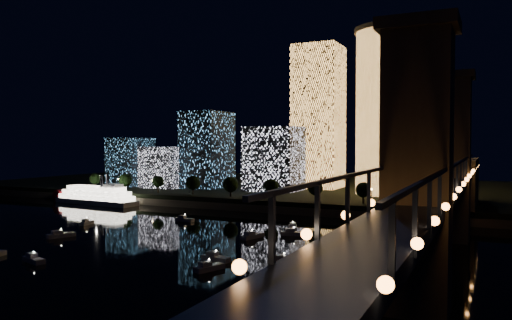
% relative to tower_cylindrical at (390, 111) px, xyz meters
% --- Properties ---
extents(ground, '(520.00, 520.00, 0.00)m').
position_rel_tower_cylindrical_xyz_m(ground, '(-32.27, -131.03, -44.10)').
color(ground, black).
rests_on(ground, ground).
extents(far_bank, '(420.00, 160.00, 5.00)m').
position_rel_tower_cylindrical_xyz_m(far_bank, '(-32.27, 28.97, -41.60)').
color(far_bank, black).
rests_on(far_bank, ground).
extents(seawall, '(420.00, 6.00, 3.00)m').
position_rel_tower_cylindrical_xyz_m(seawall, '(-32.27, -49.03, -42.60)').
color(seawall, '#6B5E4C').
rests_on(seawall, ground).
extents(tower_cylindrical, '(34.00, 34.00, 77.95)m').
position_rel_tower_cylindrical_xyz_m(tower_cylindrical, '(0.00, 0.00, 0.00)').
color(tower_cylindrical, '#FFAE51').
rests_on(tower_cylindrical, far_bank).
extents(tower_rectangular, '(23.91, 23.91, 76.08)m').
position_rel_tower_cylindrical_xyz_m(tower_rectangular, '(-41.34, 17.65, -1.06)').
color(tower_rectangular, '#FFAE51').
rests_on(tower_rectangular, far_bank).
extents(midrise_blocks, '(108.20, 33.54, 41.03)m').
position_rel_tower_cylindrical_xyz_m(midrise_blocks, '(-95.70, -9.97, -22.64)').
color(midrise_blocks, white).
rests_on(midrise_blocks, far_bank).
extents(truss_bridge, '(13.00, 266.00, 50.00)m').
position_rel_tower_cylindrical_xyz_m(truss_bridge, '(32.73, -127.31, -27.85)').
color(truss_bridge, '#162247').
rests_on(truss_bridge, ground).
extents(riverboat, '(49.11, 13.63, 14.61)m').
position_rel_tower_cylindrical_xyz_m(riverboat, '(-128.72, -58.76, -40.35)').
color(riverboat, silver).
rests_on(riverboat, ground).
extents(motorboats, '(91.02, 76.70, 2.78)m').
position_rel_tower_cylindrical_xyz_m(motorboats, '(-38.46, -120.05, -43.28)').
color(motorboats, silver).
rests_on(motorboats, ground).
extents(esplanade_trees, '(165.41, 6.97, 8.99)m').
position_rel_tower_cylindrical_xyz_m(esplanade_trees, '(-65.58, -43.03, -33.63)').
color(esplanade_trees, black).
rests_on(esplanade_trees, far_bank).
extents(street_lamps, '(132.70, 0.70, 5.65)m').
position_rel_tower_cylindrical_xyz_m(street_lamps, '(-66.27, -37.03, -35.08)').
color(street_lamps, black).
rests_on(street_lamps, far_bank).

